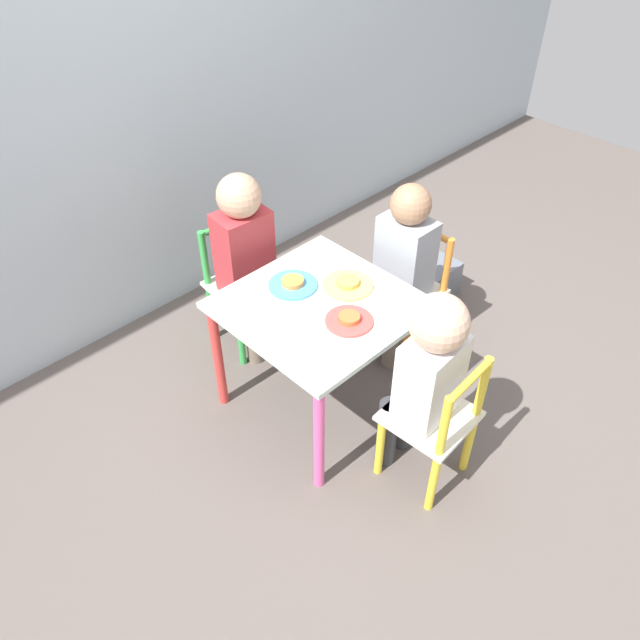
% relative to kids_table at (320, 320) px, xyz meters
% --- Properties ---
extents(ground_plane, '(6.00, 6.00, 0.00)m').
position_rel_kids_table_xyz_m(ground_plane, '(0.00, 0.00, -0.42)').
color(ground_plane, '#5B514C').
extents(kids_table, '(0.59, 0.59, 0.49)m').
position_rel_kids_table_xyz_m(kids_table, '(0.00, 0.00, 0.00)').
color(kids_table, silver).
rests_on(kids_table, ground_plane).
extents(chair_yellow, '(0.28, 0.28, 0.53)m').
position_rel_kids_table_xyz_m(chair_yellow, '(0.03, -0.49, -0.15)').
color(chair_yellow, silver).
rests_on(chair_yellow, ground_plane).
extents(chair_orange, '(0.26, 0.26, 0.53)m').
position_rel_kids_table_xyz_m(chair_orange, '(0.50, -0.00, -0.15)').
color(chair_orange, silver).
rests_on(chair_orange, ground_plane).
extents(chair_green, '(0.28, 0.28, 0.53)m').
position_rel_kids_table_xyz_m(chair_green, '(0.04, 0.49, -0.15)').
color(chair_green, silver).
rests_on(chair_green, ground_plane).
extents(child_front, '(0.21, 0.23, 0.75)m').
position_rel_kids_table_xyz_m(child_front, '(0.03, -0.43, 0.05)').
color(child_front, '#38383D').
rests_on(child_front, ground_plane).
extents(child_right, '(0.21, 0.20, 0.76)m').
position_rel_kids_table_xyz_m(child_right, '(0.43, -0.00, 0.03)').
color(child_right, '#7A6B5B').
rests_on(child_right, ground_plane).
extents(child_back, '(0.21, 0.22, 0.78)m').
position_rel_kids_table_xyz_m(child_back, '(0.03, 0.43, 0.06)').
color(child_back, '#7A6B5B').
rests_on(child_back, ground_plane).
extents(plate_front, '(0.16, 0.16, 0.03)m').
position_rel_kids_table_xyz_m(plate_front, '(-0.00, -0.13, 0.08)').
color(plate_front, '#E54C47').
rests_on(plate_front, kids_table).
extents(plate_right, '(0.18, 0.18, 0.03)m').
position_rel_kids_table_xyz_m(plate_right, '(0.13, 0.00, 0.08)').
color(plate_right, '#EADB66').
rests_on(plate_right, kids_table).
extents(plate_back, '(0.17, 0.17, 0.03)m').
position_rel_kids_table_xyz_m(plate_back, '(0.00, 0.13, 0.08)').
color(plate_back, '#4C9EE0').
rests_on(plate_back, kids_table).
extents(storage_bin, '(0.21, 0.17, 0.16)m').
position_rel_kids_table_xyz_m(storage_bin, '(0.85, 0.12, -0.33)').
color(storage_bin, slate).
rests_on(storage_bin, ground_plane).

